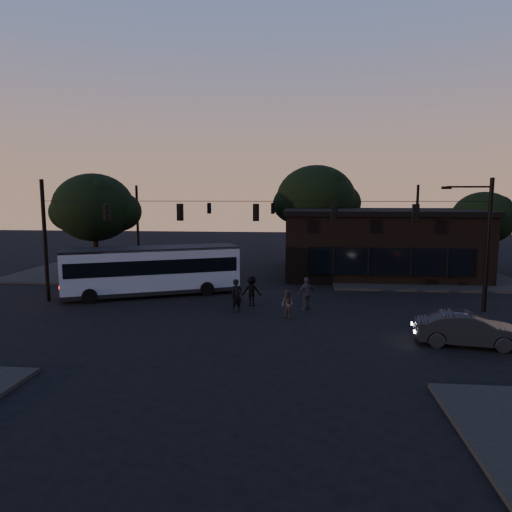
# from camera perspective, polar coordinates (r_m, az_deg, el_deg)

# --- Properties ---
(ground) EXTENTS (120.00, 120.00, 0.00)m
(ground) POSITION_cam_1_polar(r_m,az_deg,el_deg) (23.46, -0.97, -8.57)
(ground) COLOR black
(ground) RESTS_ON ground
(sidewalk_far_right) EXTENTS (14.00, 10.00, 0.15)m
(sidewalk_far_right) POSITION_cam_1_polar(r_m,az_deg,el_deg) (38.13, 19.83, -2.63)
(sidewalk_far_right) COLOR black
(sidewalk_far_right) RESTS_ON ground
(sidewalk_far_left) EXTENTS (14.00, 10.00, 0.15)m
(sidewalk_far_left) POSITION_cam_1_polar(r_m,az_deg,el_deg) (40.51, -18.66, -2.00)
(sidewalk_far_left) COLOR black
(sidewalk_far_left) RESTS_ON ground
(building) EXTENTS (15.40, 10.41, 5.40)m
(building) POSITION_cam_1_polar(r_m,az_deg,el_deg) (39.08, 15.03, 1.69)
(building) COLOR black
(building) RESTS_ON ground
(tree_behind) EXTENTS (7.60, 7.60, 9.43)m
(tree_behind) POSITION_cam_1_polar(r_m,az_deg,el_deg) (44.42, 7.49, 7.06)
(tree_behind) COLOR black
(tree_behind) RESTS_ON ground
(tree_right) EXTENTS (5.20, 5.20, 6.86)m
(tree_right) POSITION_cam_1_polar(r_m,az_deg,el_deg) (43.27, 26.55, 4.26)
(tree_right) COLOR black
(tree_right) RESTS_ON ground
(tree_left) EXTENTS (6.40, 6.40, 8.30)m
(tree_left) POSITION_cam_1_polar(r_m,az_deg,el_deg) (39.10, -19.60, 5.72)
(tree_left) COLOR black
(tree_left) RESTS_ON ground
(signal_rig_near) EXTENTS (26.24, 0.30, 7.50)m
(signal_rig_near) POSITION_cam_1_polar(r_m,az_deg,el_deg) (26.60, 0.00, 3.09)
(signal_rig_near) COLOR black
(signal_rig_near) RESTS_ON ground
(signal_rig_far) EXTENTS (26.24, 0.30, 7.50)m
(signal_rig_far) POSITION_cam_1_polar(r_m,az_deg,el_deg) (42.53, 2.12, 4.42)
(signal_rig_far) COLOR black
(signal_rig_far) RESTS_ON ground
(bus) EXTENTS (11.37, 6.84, 3.17)m
(bus) POSITION_cam_1_polar(r_m,az_deg,el_deg) (30.66, -12.80, -1.53)
(bus) COLOR #8391A7
(bus) RESTS_ON ground
(car) EXTENTS (4.61, 2.18, 1.46)m
(car) POSITION_cam_1_polar(r_m,az_deg,el_deg) (22.13, 24.98, -8.31)
(car) COLOR black
(car) RESTS_ON ground
(pedestrian_a) EXTENTS (0.82, 0.75, 1.88)m
(pedestrian_a) POSITION_cam_1_polar(r_m,az_deg,el_deg) (25.68, -2.44, -5.00)
(pedestrian_a) COLOR black
(pedestrian_a) RESTS_ON ground
(pedestrian_b) EXTENTS (0.93, 0.93, 1.52)m
(pedestrian_b) POSITION_cam_1_polar(r_m,az_deg,el_deg) (24.50, 3.95, -6.05)
(pedestrian_b) COLOR #302E2C
(pedestrian_b) RESTS_ON ground
(pedestrian_c) EXTENTS (1.19, 0.99, 1.90)m
(pedestrian_c) POSITION_cam_1_polar(r_m,az_deg,el_deg) (26.37, 6.34, -4.68)
(pedestrian_c) COLOR #2C2D35
(pedestrian_c) RESTS_ON ground
(pedestrian_d) EXTENTS (1.17, 0.70, 1.78)m
(pedestrian_d) POSITION_cam_1_polar(r_m,az_deg,el_deg) (27.21, -0.54, -4.38)
(pedestrian_d) COLOR black
(pedestrian_d) RESTS_ON ground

